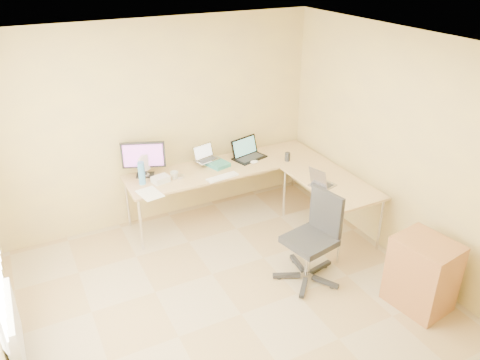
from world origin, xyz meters
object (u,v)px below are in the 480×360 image
mug (174,175)px  laptop_return (323,178)px  desk_return (330,207)px  monitor (144,159)px  desk_fan (145,166)px  cabinet (422,276)px  office_chair (309,241)px  keyboard (222,177)px  desk_main (226,190)px  water_bottle (142,173)px  laptop_black (250,149)px  laptop_center (207,153)px

mug → laptop_return: size_ratio=0.33×
desk_return → monitor: bearing=149.1°
monitor → desk_fan: bearing=21.2°
desk_return → cabinet: bearing=-90.1°
office_chair → monitor: bearing=111.8°
keyboard → cabinet: size_ratio=0.52×
desk_main → water_bottle: (-1.13, -0.00, 0.51)m
monitor → water_bottle: (-0.10, -0.20, -0.09)m
laptop_black → cabinet: 2.72m
desk_main → monitor: monitor is taller
keyboard → water_bottle: 0.99m
mug → office_chair: (0.93, -1.62, -0.28)m
office_chair → keyboard: bearing=94.2°
laptop_center → mug: laptop_center is taller
desk_return → laptop_black: 1.32m
water_bottle → laptop_return: water_bottle is taller
monitor → laptop_black: 1.43m
monitor → laptop_center: bearing=19.2°
mug → monitor: bearing=139.9°
laptop_return → monitor: bearing=40.5°
laptop_black → desk_fan: desk_fan is taller
mug → desk_fan: size_ratio=0.37×
desk_fan → cabinet: size_ratio=0.35×
monitor → cabinet: monitor is taller
monitor → desk_main: bearing=10.2°
monitor → laptop_center: monitor is taller
water_bottle → cabinet: bearing=-50.4°
office_chair → cabinet: (0.78, -0.87, -0.14)m
laptop_return → office_chair: size_ratio=0.31×
desk_return → laptop_return: 0.50m
laptop_black → desk_fan: bearing=159.1°
desk_main → laptop_black: bearing=10.2°
desk_main → mug: mug is taller
water_bottle → cabinet: 3.33m
desk_main → mug: 0.84m
monitor → mug: (0.30, -0.25, -0.18)m
laptop_black → office_chair: bearing=-112.2°
desk_main → cabinet: cabinet is taller
monitor → cabinet: bearing=-32.6°
monitor → laptop_center: (0.83, -0.03, -0.08)m
monitor → laptop_black: monitor is taller
desk_main → mug: (-0.73, -0.05, 0.41)m
laptop_center → cabinet: bearing=-82.1°
desk_main → desk_return: (0.98, -1.00, 0.00)m
laptop_black → water_bottle: 1.52m
keyboard → desk_fan: size_ratio=1.48×
keyboard → laptop_center: bearing=83.6°
mug → laptop_return: (1.53, -0.99, 0.06)m
laptop_center → mug: (-0.54, -0.22, -0.10)m
keyboard → laptop_black: bearing=25.2°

